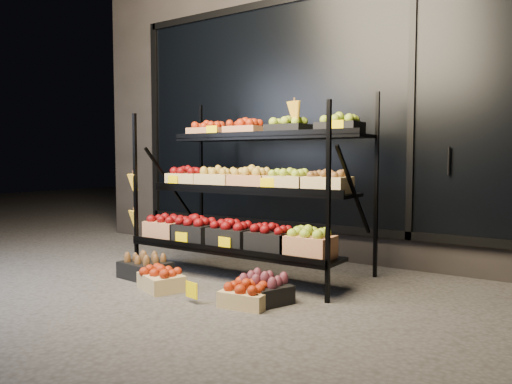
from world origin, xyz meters
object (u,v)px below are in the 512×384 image
Objects in this scene: floor_crate_midleft at (145,267)px; floor_crate_midright at (246,295)px; floor_crate_left at (161,279)px; display_rack at (246,189)px.

floor_crate_midright is at bearing -3.10° from floor_crate_midleft.
floor_crate_left is at bearing -21.08° from floor_crate_midleft.
display_rack reaches higher than floor_crate_left.
floor_crate_midleft reaches higher than floor_crate_midright.
display_rack reaches higher than floor_crate_midleft.
display_rack is at bearing 95.04° from floor_crate_left.
floor_crate_left is at bearing 173.48° from floor_crate_midright.
floor_crate_midleft is (-0.65, -0.65, -0.69)m from display_rack.
floor_crate_midright is (0.84, 0.01, -0.01)m from floor_crate_left.
floor_crate_left is at bearing -106.60° from display_rack.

